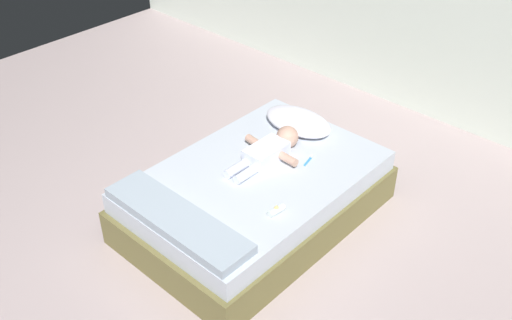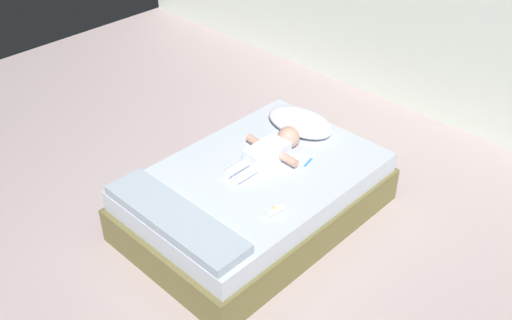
% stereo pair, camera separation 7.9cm
% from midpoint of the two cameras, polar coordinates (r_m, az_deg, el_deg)
% --- Properties ---
extents(ground_plane, '(8.00, 8.00, 0.00)m').
position_cam_midpoint_polar(ground_plane, '(3.69, -6.30, -13.23)').
color(ground_plane, '#B19D9D').
extents(bed, '(1.18, 1.77, 0.41)m').
position_cam_midpoint_polar(bed, '(4.06, 0.56, -3.56)').
color(bed, brown).
rests_on(bed, ground_plane).
extents(pillow, '(0.56, 0.34, 0.11)m').
position_cam_midpoint_polar(pillow, '(4.38, 4.86, 3.74)').
color(pillow, white).
rests_on(pillow, bed).
extents(baby, '(0.46, 0.65, 0.16)m').
position_cam_midpoint_polar(baby, '(4.05, 2.05, 0.99)').
color(baby, white).
rests_on(baby, bed).
extents(toothbrush, '(0.04, 0.12, 0.02)m').
position_cam_midpoint_polar(toothbrush, '(4.04, 5.78, -0.10)').
color(toothbrush, '#3489EF').
rests_on(toothbrush, bed).
extents(blanket, '(1.06, 0.28, 0.06)m').
position_cam_midpoint_polar(blanket, '(3.55, -7.31, -5.64)').
color(blanket, '#97A6B5').
rests_on(blanket, bed).
extents(baby_bottle, '(0.06, 0.12, 0.07)m').
position_cam_midpoint_polar(baby_bottle, '(3.58, 2.47, -4.96)').
color(baby_bottle, white).
rests_on(baby_bottle, bed).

